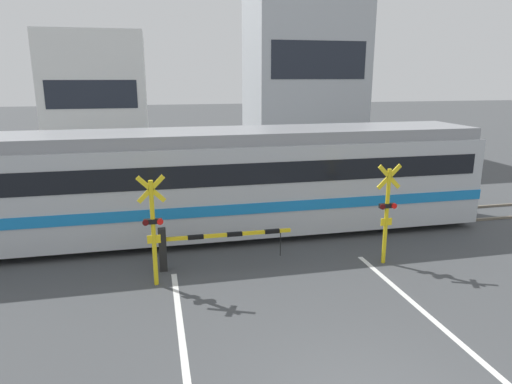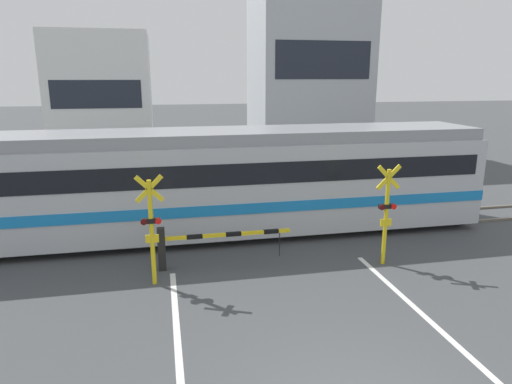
% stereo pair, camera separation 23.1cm
% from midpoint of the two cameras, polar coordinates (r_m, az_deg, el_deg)
% --- Properties ---
extents(rail_track_near, '(50.00, 0.10, 0.08)m').
position_cam_midpoint_polar(rail_track_near, '(14.58, 0.20, -5.65)').
color(rail_track_near, '#6B6051').
rests_on(rail_track_near, ground_plane).
extents(rail_track_far, '(50.00, 0.10, 0.08)m').
position_cam_midpoint_polar(rail_track_far, '(15.91, -0.88, -3.92)').
color(rail_track_far, '#6B6051').
rests_on(rail_track_far, ground_plane).
extents(road_stripe_right, '(0.14, 9.92, 0.01)m').
position_cam_midpoint_polar(road_stripe_right, '(9.70, 26.30, -18.43)').
color(road_stripe_right, white).
rests_on(road_stripe_right, ground_plane).
extents(commuter_train, '(17.94, 2.92, 3.38)m').
position_cam_midpoint_polar(commuter_train, '(14.55, -5.85, 1.49)').
color(commuter_train, '#B7BCC1').
rests_on(commuter_train, ground_plane).
extents(crossing_barrier_near, '(3.59, 0.20, 1.17)m').
position_cam_midpoint_polar(crossing_barrier_near, '(12.31, -7.20, -6.23)').
color(crossing_barrier_near, black).
rests_on(crossing_barrier_near, ground_plane).
extents(crossing_barrier_far, '(3.59, 0.20, 1.17)m').
position_cam_midpoint_polar(crossing_barrier_far, '(17.86, 4.36, 0.34)').
color(crossing_barrier_far, black).
rests_on(crossing_barrier_far, ground_plane).
extents(crossing_signal_left, '(0.68, 0.15, 2.77)m').
position_cam_midpoint_polar(crossing_signal_left, '(11.26, -12.37, -4.10)').
color(crossing_signal_left, yellow).
rests_on(crossing_signal_left, ground_plane).
extents(crossing_signal_right, '(0.68, 0.15, 2.77)m').
position_cam_midpoint_polar(crossing_signal_right, '(12.72, 16.49, -2.24)').
color(crossing_signal_right, yellow).
rests_on(crossing_signal_right, ground_plane).
extents(building_left_of_street, '(5.54, 5.76, 7.41)m').
position_cam_midpoint_polar(building_left_of_street, '(28.95, -18.35, 11.00)').
color(building_left_of_street, white).
rests_on(building_left_of_street, ground_plane).
extents(building_right_of_street, '(6.83, 5.76, 10.75)m').
position_cam_midpoint_polar(building_right_of_street, '(30.27, 6.71, 14.88)').
color(building_right_of_street, '#B2B7BC').
rests_on(building_right_of_street, ground_plane).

